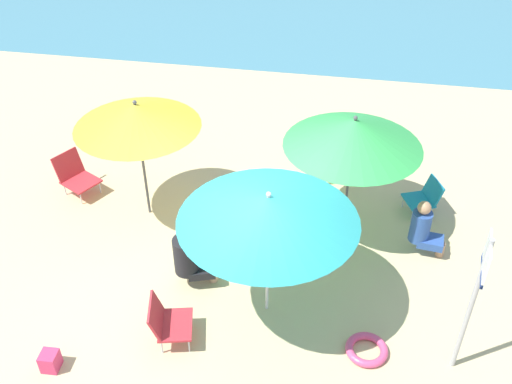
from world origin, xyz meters
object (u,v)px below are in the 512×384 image
(beach_chair_c, at_px, (167,321))
(beach_bag, at_px, (50,361))
(umbrella_yellow, at_px, (136,116))
(person_a, at_px, (190,256))
(umbrella_teal, at_px, (268,209))
(swim_ring, at_px, (367,350))
(warning_sign, at_px, (477,287))
(umbrella_green, at_px, (354,133))
(beach_chair_b, at_px, (334,160))
(beach_chair_a, at_px, (425,196))
(person_b, at_px, (424,229))
(beach_chair_d, at_px, (75,174))

(beach_chair_c, bearing_deg, beach_bag, -165.44)
(umbrella_yellow, distance_m, person_a, 2.16)
(umbrella_teal, xyz_separation_m, swim_ring, (1.31, -0.49, -1.61))
(umbrella_yellow, height_order, person_a, umbrella_yellow)
(beach_chair_c, distance_m, warning_sign, 3.57)
(umbrella_green, relative_size, beach_chair_b, 2.78)
(swim_ring, distance_m, beach_bag, 3.76)
(swim_ring, bearing_deg, umbrella_green, 99.93)
(beach_chair_a, relative_size, warning_sign, 0.31)
(beach_chair_a, height_order, person_b, person_b)
(beach_bag, bearing_deg, beach_chair_a, 40.61)
(beach_chair_d, bearing_deg, warning_sign, 4.86)
(beach_chair_a, xyz_separation_m, person_b, (-0.09, -0.97, 0.13))
(beach_chair_a, distance_m, beach_chair_d, 5.65)
(umbrella_teal, bearing_deg, beach_chair_d, 150.49)
(umbrella_green, xyz_separation_m, warning_sign, (1.43, -2.39, -0.34))
(beach_chair_b, bearing_deg, warning_sign, 2.06)
(beach_chair_c, bearing_deg, umbrella_green, 39.12)
(beach_chair_d, bearing_deg, beach_chair_c, -20.49)
(warning_sign, bearing_deg, person_a, 176.30)
(umbrella_yellow, bearing_deg, warning_sign, -25.63)
(beach_chair_b, relative_size, beach_chair_d, 0.92)
(beach_chair_a, distance_m, person_b, 0.98)
(umbrella_yellow, xyz_separation_m, beach_bag, (-0.18, -3.04, -1.62))
(beach_chair_c, distance_m, beach_bag, 1.41)
(beach_chair_d, height_order, beach_bag, beach_chair_d)
(person_b, relative_size, swim_ring, 1.73)
(beach_chair_b, relative_size, swim_ring, 1.37)
(umbrella_green, xyz_separation_m, person_b, (1.13, -0.42, -1.21))
(beach_chair_c, distance_m, person_b, 3.83)
(person_a, bearing_deg, warning_sign, -31.05)
(beach_chair_b, relative_size, beach_bag, 2.85)
(umbrella_green, bearing_deg, umbrella_yellow, -175.58)
(umbrella_teal, relative_size, beach_chair_b, 3.03)
(beach_chair_d, relative_size, beach_bag, 3.11)
(umbrella_teal, height_order, beach_chair_a, umbrella_teal)
(beach_chair_d, xyz_separation_m, person_b, (5.54, -0.52, 0.10))
(umbrella_teal, distance_m, beach_chair_b, 3.58)
(person_a, bearing_deg, person_b, 2.76)
(beach_chair_a, xyz_separation_m, person_a, (-3.19, -2.17, 0.18))
(beach_chair_b, bearing_deg, beach_chair_d, -95.43)
(umbrella_yellow, relative_size, umbrella_teal, 0.93)
(beach_chair_a, distance_m, beach_bag, 5.87)
(umbrella_green, relative_size, person_b, 2.19)
(beach_chair_a, bearing_deg, umbrella_teal, 27.02)
(person_a, distance_m, person_b, 3.33)
(swim_ring, bearing_deg, beach_chair_b, 100.31)
(beach_chair_b, xyz_separation_m, beach_chair_d, (-4.15, -1.26, 0.04))
(umbrella_yellow, height_order, beach_chair_c, umbrella_yellow)
(umbrella_green, distance_m, beach_bag, 4.85)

